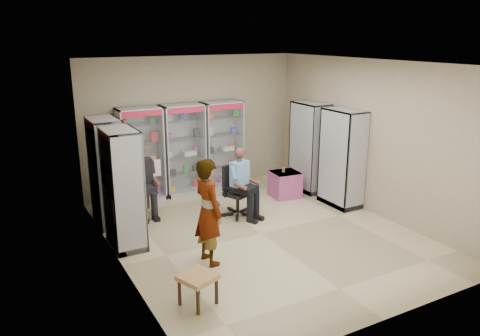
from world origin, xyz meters
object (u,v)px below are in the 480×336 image
cabinet_right_near (342,158)px  pink_trunk (285,184)px  cabinet_left_near (123,189)px  office_chair (238,191)px  cabinet_back_left (141,155)px  woven_stool_a (294,183)px  cabinet_back_mid (183,150)px  seated_shopkeeper (239,185)px  cabinet_right_far (309,147)px  woven_stool_b (198,290)px  standing_man (208,212)px  cabinet_left_far (107,172)px  wooden_chair (141,191)px  cabinet_back_right (222,145)px

cabinet_right_near → pink_trunk: size_ratio=3.45×
cabinet_left_near → office_chair: cabinet_left_near is taller
cabinet_back_left → woven_stool_a: cabinet_back_left is taller
cabinet_back_mid → seated_shopkeeper: cabinet_back_mid is taller
cabinet_right_far → cabinet_left_near: bearing=101.4°
cabinet_back_mid → woven_stool_b: 4.62m
office_chair → seated_shopkeeper: bearing=-112.5°
cabinet_right_near → standing_man: bearing=106.4°
cabinet_right_far → cabinet_left_far: (-4.46, 0.20, 0.00)m
cabinet_right_far → seated_shopkeeper: 2.30m
pink_trunk → woven_stool_a: size_ratio=1.58×
office_chair → woven_stool_a: bearing=-1.4°
standing_man → cabinet_right_far: bearing=-62.9°
cabinet_right_near → woven_stool_b: cabinet_right_near is taller
cabinet_back_mid → cabinet_left_near: size_ratio=1.00×
cabinet_left_near → wooden_chair: cabinet_left_near is taller
cabinet_right_far → woven_stool_a: bearing=75.1°
cabinet_right_near → seated_shopkeeper: bearing=78.8°
cabinet_back_right → woven_stool_b: size_ratio=4.66×
woven_stool_a → cabinet_left_near: bearing=-166.5°
cabinet_back_mid → cabinet_back_right: size_ratio=1.00×
cabinet_back_mid → cabinet_back_right: 0.95m
pink_trunk → standing_man: 3.45m
office_chair → woven_stool_b: bearing=-150.2°
cabinet_left_far → pink_trunk: size_ratio=3.45×
cabinet_back_left → cabinet_back_right: bearing=0.0°
cabinet_back_right → seated_shopkeeper: 1.91m
cabinet_back_mid → pink_trunk: (1.85, -1.27, -0.72)m
cabinet_back_right → cabinet_right_near: size_ratio=1.00×
cabinet_left_far → pink_trunk: cabinet_left_far is taller
cabinet_left_far → woven_stool_a: size_ratio=5.47×
cabinet_back_right → cabinet_back_left: bearing=180.0°
cabinet_back_right → cabinet_left_near: bearing=-144.3°
cabinet_back_left → pink_trunk: bearing=-24.5°
wooden_chair → cabinet_right_near: bearing=-21.6°
cabinet_left_far → standing_man: 2.53m
wooden_chair → woven_stool_a: (3.45, -0.31, -0.29)m
woven_stool_a → woven_stool_b: bearing=-139.5°
cabinet_back_left → woven_stool_b: 4.39m
seated_shopkeeper → woven_stool_b: bearing=-150.8°
woven_stool_a → cabinet_right_near: bearing=-74.5°
cabinet_left_far → cabinet_left_near: 1.10m
cabinet_right_near → woven_stool_a: size_ratio=5.47×
woven_stool_a → seated_shopkeeper: bearing=-157.6°
office_chair → woven_stool_b: 3.21m
office_chair → seated_shopkeeper: (0.00, -0.05, 0.14)m
seated_shopkeeper → cabinet_left_near: bearing=163.2°
cabinet_back_right → pink_trunk: size_ratio=3.45×
cabinet_back_mid → woven_stool_a: cabinet_back_mid is taller
cabinet_back_left → cabinet_back_mid: (0.95, 0.00, 0.00)m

